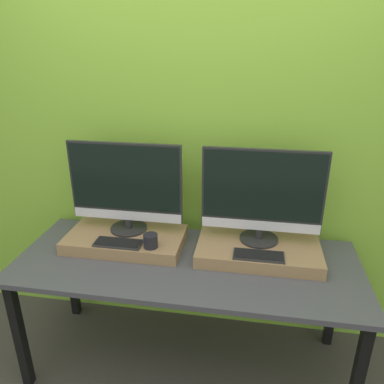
# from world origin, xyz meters

# --- Properties ---
(wall_back) EXTENTS (8.00, 0.04, 2.60)m
(wall_back) POSITION_xyz_m (0.00, 0.81, 1.30)
(wall_back) COLOR #8CC638
(wall_back) RESTS_ON ground_plane
(workbench) EXTENTS (1.89, 0.74, 0.73)m
(workbench) POSITION_xyz_m (0.00, 0.37, 0.67)
(workbench) COLOR #47474C
(workbench) RESTS_ON ground_plane
(wooden_riser_left) EXTENTS (0.68, 0.37, 0.07)m
(wooden_riser_left) POSITION_xyz_m (-0.39, 0.48, 0.77)
(wooden_riser_left) COLOR #99754C
(wooden_riser_left) RESTS_ON workbench
(monitor_left) EXTENTS (0.66, 0.22, 0.53)m
(monitor_left) POSITION_xyz_m (-0.39, 0.54, 1.09)
(monitor_left) COLOR #282828
(monitor_left) RESTS_ON wooden_riser_left
(keyboard_left) EXTENTS (0.27, 0.11, 0.01)m
(keyboard_left) POSITION_xyz_m (-0.39, 0.36, 0.81)
(keyboard_left) COLOR #2D2D2D
(keyboard_left) RESTS_ON wooden_riser_left
(mug) EXTENTS (0.08, 0.08, 0.08)m
(mug) POSITION_xyz_m (-0.20, 0.36, 0.84)
(mug) COLOR black
(mug) RESTS_ON wooden_riser_left
(wooden_riser_right) EXTENTS (0.68, 0.37, 0.07)m
(wooden_riser_right) POSITION_xyz_m (0.39, 0.48, 0.77)
(wooden_riser_right) COLOR #99754C
(wooden_riser_right) RESTS_ON workbench
(monitor_right) EXTENTS (0.66, 0.22, 0.53)m
(monitor_right) POSITION_xyz_m (0.39, 0.54, 1.09)
(monitor_right) COLOR #282828
(monitor_right) RESTS_ON wooden_riser_right
(keyboard_right) EXTENTS (0.27, 0.11, 0.01)m
(keyboard_right) POSITION_xyz_m (0.39, 0.36, 0.81)
(keyboard_right) COLOR #2D2D2D
(keyboard_right) RESTS_ON wooden_riser_right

